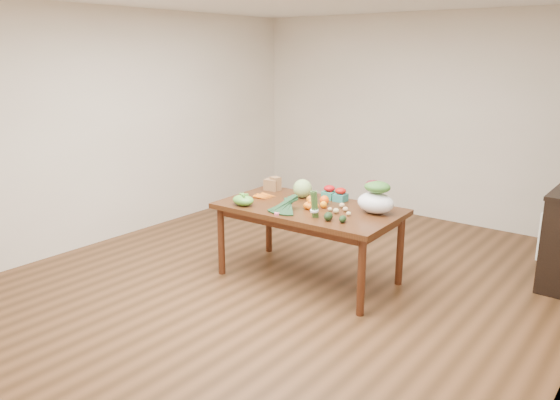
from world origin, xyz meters
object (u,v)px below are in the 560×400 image
Objects in this scene: paper_bag at (272,184)px; kale_bunch at (283,204)px; asparagus_bundle at (314,204)px; cabbage at (303,189)px; mandarin_cluster at (311,204)px; salad_bag at (376,199)px; dining_table at (309,243)px.

kale_bunch reaches higher than paper_bag.
kale_bunch is 0.33m from asparagus_bundle.
mandarin_cluster is at bearing -43.57° from cabbage.
paper_bag is 0.45m from cabbage.
kale_bunch is at bearing -118.49° from mandarin_cluster.
kale_bunch reaches higher than mandarin_cluster.
mandarin_cluster is at bearing -155.38° from salad_bag.
dining_table is at bearing -43.53° from cabbage.
dining_table is 9.64× the size of mandarin_cluster.
kale_bunch is at bearing -175.43° from asparagus_bundle.
cabbage is (0.44, -0.06, 0.02)m from paper_bag.
cabbage is 0.48× the size of kale_bunch.
paper_bag is at bearing 172.78° from cabbage.
cabbage is 0.71m from asparagus_bundle.
mandarin_cluster is at bearing 59.32° from kale_bunch.
paper_bag is 1.09m from asparagus_bundle.
mandarin_cluster is 0.72× the size of asparagus_bundle.
kale_bunch is at bearing -143.66° from salad_bag.
salad_bag is (0.36, 0.47, 0.01)m from asparagus_bundle.
paper_bag is at bearing 133.29° from kale_bunch.
paper_bag is 0.83m from mandarin_cluster.
salad_bag is (0.69, 0.51, 0.06)m from kale_bunch.
cabbage is 1.06× the size of mandarin_cluster.
salad_bag reaches higher than asparagus_bundle.
mandarin_cluster is at bearing 128.54° from asparagus_bundle.
cabbage is at bearing -7.22° from paper_bag.
asparagus_bundle is at bearing -50.18° from dining_table.
asparagus_bundle reaches higher than paper_bag.
cabbage is 0.43m from mandarin_cluster.
cabbage is (-0.25, 0.23, 0.47)m from dining_table.
paper_bag is 0.86m from kale_bunch.
cabbage is at bearing 177.32° from salad_bag.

